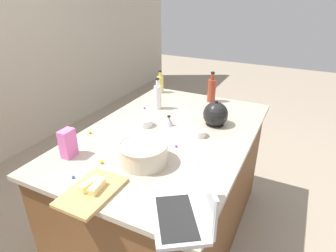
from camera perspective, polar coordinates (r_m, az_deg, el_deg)
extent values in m
plane|color=gray|center=(2.50, 0.00, -19.94)|extent=(12.00, 12.00, 0.00)
cube|color=brown|center=(2.21, 0.00, -12.08)|extent=(1.60, 1.03, 0.87)
cube|color=tan|center=(1.97, 0.00, -1.70)|extent=(1.66, 1.09, 0.03)
cube|color=#B7B7BC|center=(1.28, 2.12, -18.02)|extent=(0.38, 0.36, 0.02)
cube|color=black|center=(1.27, 1.66, -17.73)|extent=(0.31, 0.28, 0.00)
cube|color=#B7B7BC|center=(1.23, 7.66, -13.75)|extent=(0.26, 0.17, 0.20)
cube|color=silver|center=(1.23, 7.38, -13.78)|extent=(0.23, 0.15, 0.18)
cylinder|color=beige|center=(1.61, -4.94, -5.51)|extent=(0.27, 0.27, 0.12)
cylinder|color=black|center=(1.61, -4.94, -5.33)|extent=(0.22, 0.22, 0.10)
torus|color=beige|center=(1.58, -5.02, -3.72)|extent=(0.28, 0.28, 0.02)
cylinder|color=maroon|center=(2.49, 8.71, 6.99)|extent=(0.07, 0.07, 0.20)
cylinder|color=maroon|center=(2.46, 8.91, 9.75)|extent=(0.03, 0.03, 0.06)
cylinder|color=black|center=(2.45, 8.97, 10.50)|extent=(0.03, 0.03, 0.01)
cylinder|color=#DBC64C|center=(2.70, -1.57, 8.30)|extent=(0.06, 0.06, 0.16)
cylinder|color=#DBC64C|center=(2.67, -1.60, 10.34)|extent=(0.03, 0.03, 0.04)
cylinder|color=black|center=(2.66, -1.61, 10.92)|extent=(0.03, 0.03, 0.01)
cylinder|color=white|center=(2.32, -2.06, 5.72)|extent=(0.06, 0.06, 0.19)
cylinder|color=white|center=(2.28, -2.11, 8.62)|extent=(0.03, 0.03, 0.05)
cylinder|color=black|center=(2.27, -2.13, 9.42)|extent=(0.03, 0.03, 0.01)
cylinder|color=black|center=(2.10, 9.34, 0.46)|extent=(0.13, 0.13, 0.01)
sphere|color=black|center=(2.07, 9.49, 2.34)|extent=(0.18, 0.18, 0.18)
cone|color=black|center=(2.14, 10.23, 3.60)|extent=(0.08, 0.03, 0.07)
sphere|color=black|center=(2.03, 9.68, 4.74)|extent=(0.02, 0.02, 0.02)
cube|color=tan|center=(1.46, -15.02, -12.61)|extent=(0.33, 0.21, 0.02)
cube|color=#F4E58C|center=(1.44, -14.02, -11.70)|extent=(0.11, 0.05, 0.04)
cube|color=#F4E58C|center=(1.47, -15.47, -11.20)|extent=(0.11, 0.05, 0.04)
cylinder|color=white|center=(2.05, -4.57, 0.71)|extent=(0.11, 0.11, 0.05)
cylinder|color=white|center=(1.91, 6.19, -1.39)|extent=(0.09, 0.09, 0.05)
cone|color=#B2B2B7|center=(2.04, 0.19, 0.99)|extent=(0.07, 0.07, 0.07)
cylinder|color=black|center=(2.03, 0.19, 1.94)|extent=(0.02, 0.02, 0.01)
cube|color=pink|center=(1.75, -19.39, -3.28)|extent=(0.09, 0.06, 0.17)
sphere|color=#CC3399|center=(1.78, 1.65, -4.04)|extent=(0.02, 0.02, 0.02)
sphere|color=#CC3399|center=(2.35, -4.74, 3.64)|extent=(0.02, 0.02, 0.02)
sphere|color=yellow|center=(2.01, -15.37, -1.22)|extent=(0.02, 0.02, 0.02)
sphere|color=blue|center=(1.59, -18.45, -9.66)|extent=(0.02, 0.02, 0.02)
sphere|color=yellow|center=(1.66, -13.16, -7.03)|extent=(0.02, 0.02, 0.02)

